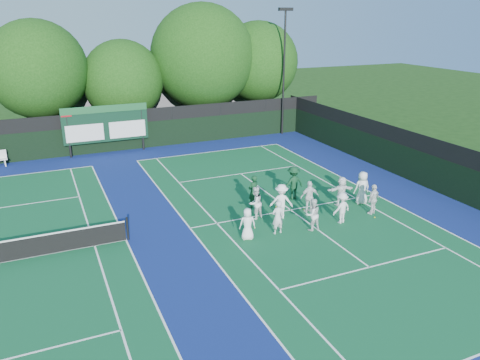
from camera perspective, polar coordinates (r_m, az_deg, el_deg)
name	(u,v)px	position (r m, az deg, el deg)	size (l,w,h in m)	color
ground	(300,217)	(23.74, 7.38, -4.53)	(120.00, 120.00, 0.00)	#183A10
court_apron	(180,230)	(22.37, -7.38, -6.09)	(34.00, 32.00, 0.01)	navy
near_court	(291,210)	(24.52, 6.18, -3.64)	(11.05, 23.85, 0.01)	#11542E
back_fence	(120,133)	(35.84, -14.44, 5.59)	(34.00, 0.08, 3.00)	black
divider_fence_right	(426,164)	(29.40, 21.72, 1.80)	(0.08, 32.00, 3.00)	black
scoreboard	(106,124)	(35.12, -16.07, 6.57)	(6.00, 0.21, 3.55)	black
clubhouse	(148,103)	(44.15, -11.19, 9.24)	(18.00, 6.00, 4.00)	slate
light_pole_right	(284,58)	(39.19, 5.42, 14.60)	(1.20, 0.30, 10.12)	black
tree_b	(40,72)	(38.24, -23.19, 12.01)	(7.20, 7.20, 9.41)	black
tree_c	(125,82)	(38.95, -13.84, 11.51)	(6.31, 6.31, 7.87)	black
tree_d	(204,59)	(40.50, -4.38, 14.45)	(8.65, 8.65, 10.62)	black
tree_e	(259,64)	(42.52, 2.35, 13.96)	(6.98, 6.98, 9.17)	black
tennis_ball_0	(255,228)	(22.38, 1.80, -5.83)	(0.07, 0.07, 0.07)	yellow
tennis_ball_1	(304,209)	(24.62, 7.76, -3.56)	(0.07, 0.07, 0.07)	yellow
tennis_ball_2	(375,217)	(24.41, 16.09, -4.39)	(0.07, 0.07, 0.07)	yellow
tennis_ball_4	(276,207)	(24.78, 4.40, -3.27)	(0.07, 0.07, 0.07)	yellow
tennis_ball_5	(312,204)	(25.41, 8.76, -2.85)	(0.07, 0.07, 0.07)	yellow
player_front_0	(247,224)	(21.03, 0.92, -5.39)	(0.74, 0.48, 1.50)	white
player_front_1	(278,217)	(21.62, 4.61, -4.56)	(0.59, 0.39, 1.63)	silver
player_front_2	(312,214)	(22.18, 8.83, -4.18)	(0.76, 0.59, 1.56)	silver
player_front_3	(342,208)	(23.19, 12.28, -3.33)	(1.01, 0.58, 1.56)	silver
player_front_4	(373,199)	(24.60, 15.95, -2.27)	(0.93, 0.39, 1.59)	silver
player_back_0	(255,203)	(23.11, 1.87, -2.80)	(0.81, 0.63, 1.68)	silver
player_back_1	(281,201)	(23.25, 5.06, -2.60)	(1.14, 0.66, 1.77)	white
player_back_2	(309,197)	(24.08, 8.46, -2.04)	(0.99, 0.41, 1.69)	white
player_back_3	(341,191)	(25.29, 12.24, -1.33)	(1.49, 0.47, 1.60)	white
player_back_4	(362,188)	(25.72, 14.66, -0.93)	(0.88, 0.57, 1.80)	silver
coach_left	(253,192)	(24.41, 1.65, -1.42)	(0.65, 0.42, 1.77)	#0E361B
coach_right	(293,183)	(25.66, 6.52, -0.35)	(1.22, 0.70, 1.89)	#0F371D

